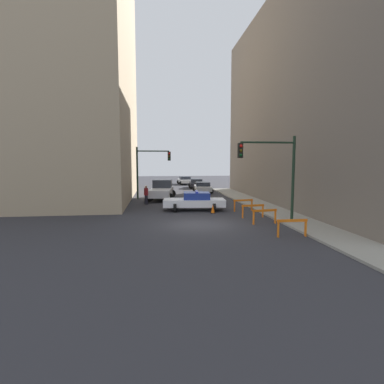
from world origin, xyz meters
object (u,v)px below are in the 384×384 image
at_px(white_truck, 162,190).
at_px(barrier_front, 292,225).
at_px(police_car, 195,201).
at_px(traffic_light_far, 148,165).
at_px(barrier_corner, 243,203).
at_px(barrier_mid, 265,214).
at_px(parked_car_mid, 196,183).
at_px(parked_car_far, 185,180).
at_px(traffic_cone, 213,209).
at_px(barrier_back, 253,209).
at_px(parked_car_near, 203,187).
at_px(pedestrian_crossing, 146,195).
at_px(traffic_light_near, 275,165).

relative_size(white_truck, barrier_front, 3.51).
bearing_deg(police_car, traffic_light_far, 30.53).
bearing_deg(barrier_corner, barrier_mid, -91.23).
bearing_deg(parked_car_mid, police_car, -93.59).
height_order(parked_car_far, barrier_mid, parked_car_far).
relative_size(white_truck, traffic_cone, 8.56).
bearing_deg(traffic_light_far, parked_car_far, 73.47).
height_order(police_car, parked_car_far, police_car).
relative_size(barrier_mid, barrier_back, 1.00).
xyz_separation_m(parked_car_mid, parked_car_far, (-0.94, 7.01, 0.00)).
xyz_separation_m(barrier_mid, barrier_back, (-0.05, 2.06, 0.00)).
distance_m(white_truck, parked_car_near, 7.39).
distance_m(parked_car_far, pedestrian_crossing, 23.32).
distance_m(traffic_light_near, parked_car_mid, 24.54).
bearing_deg(barrier_back, police_car, 134.60).
bearing_deg(traffic_light_far, barrier_front, -65.54).
height_order(police_car, barrier_corner, police_car).
distance_m(parked_car_mid, barrier_front, 28.00).
bearing_deg(barrier_corner, traffic_cone, -164.85).
distance_m(white_truck, pedestrian_crossing, 3.95).
relative_size(police_car, barrier_corner, 3.05).
relative_size(police_car, parked_car_mid, 1.09).
relative_size(parked_car_near, barrier_front, 2.75).
height_order(traffic_light_far, parked_car_far, traffic_light_far).
distance_m(parked_car_near, barrier_front, 21.49).
height_order(traffic_light_far, police_car, traffic_light_far).
bearing_deg(traffic_light_near, parked_car_near, 95.44).
xyz_separation_m(traffic_light_near, barrier_mid, (-0.81, -0.53, -2.91)).
distance_m(parked_car_near, parked_car_mid, 6.53).
distance_m(traffic_light_far, barrier_back, 13.61).
bearing_deg(parked_car_near, parked_car_mid, 92.47).
distance_m(white_truck, barrier_back, 12.34).
height_order(parked_car_near, parked_car_far, same).
bearing_deg(white_truck, parked_car_near, 54.70).
distance_m(traffic_light_far, parked_car_mid, 13.51).
bearing_deg(barrier_mid, traffic_light_near, 33.02).
height_order(traffic_light_far, parked_car_mid, traffic_light_far).
bearing_deg(traffic_light_near, parked_car_mid, 93.72).
height_order(parked_car_far, barrier_front, parked_car_far).
xyz_separation_m(barrier_front, barrier_mid, (-0.25, 3.14, 0.00)).
bearing_deg(parked_car_mid, traffic_light_near, -81.73).
bearing_deg(white_truck, barrier_mid, -57.76).
distance_m(police_car, parked_car_mid, 19.46).
relative_size(parked_car_far, pedestrian_crossing, 2.67).
height_order(traffic_light_far, barrier_corner, traffic_light_far).
distance_m(parked_car_near, barrier_corner, 13.58).
bearing_deg(parked_car_near, barrier_corner, -82.37).
relative_size(barrier_back, barrier_corner, 1.01).
bearing_deg(parked_car_far, traffic_light_near, -90.05).
distance_m(barrier_mid, barrier_back, 2.06).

